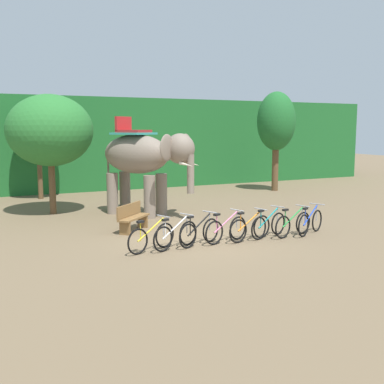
{
  "coord_description": "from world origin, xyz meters",
  "views": [
    {
      "loc": [
        -6.05,
        -12.37,
        3.33
      ],
      "look_at": [
        0.31,
        1.0,
        1.3
      ],
      "focal_mm": 43.57,
      "sensor_mm": 36.0,
      "label": 1
    }
  ],
  "objects_px": {
    "bike_black": "(199,232)",
    "bike_teal": "(269,225)",
    "bike_green": "(293,224)",
    "bike_orange": "(250,228)",
    "tree_far_right": "(50,131)",
    "bike_blue": "(310,222)",
    "elephant": "(143,158)",
    "wooden_bench": "(132,217)",
    "tree_far_left": "(276,122)",
    "bike_pink": "(226,229)",
    "bike_white": "(176,235)",
    "tree_right": "(38,127)",
    "bike_yellow": "(152,237)"
  },
  "relations": [
    {
      "from": "bike_black",
      "to": "bike_pink",
      "type": "xyz_separation_m",
      "value": [
        0.87,
        -0.03,
        0.0
      ]
    },
    {
      "from": "elephant",
      "to": "wooden_bench",
      "type": "bearing_deg",
      "value": -117.29
    },
    {
      "from": "bike_yellow",
      "to": "tree_far_right",
      "type": "bearing_deg",
      "value": 102.36
    },
    {
      "from": "bike_white",
      "to": "bike_pink",
      "type": "height_order",
      "value": "same"
    },
    {
      "from": "tree_far_right",
      "to": "bike_pink",
      "type": "height_order",
      "value": "tree_far_right"
    },
    {
      "from": "bike_white",
      "to": "wooden_bench",
      "type": "xyz_separation_m",
      "value": [
        -0.39,
        2.67,
        0.09
      ]
    },
    {
      "from": "bike_pink",
      "to": "bike_green",
      "type": "relative_size",
      "value": 0.99
    },
    {
      "from": "elephant",
      "to": "bike_green",
      "type": "xyz_separation_m",
      "value": [
        2.98,
        -5.37,
        -1.82
      ]
    },
    {
      "from": "elephant",
      "to": "wooden_bench",
      "type": "relative_size",
      "value": 2.91
    },
    {
      "from": "bike_pink",
      "to": "bike_orange",
      "type": "xyz_separation_m",
      "value": [
        0.74,
        -0.13,
        0.0
      ]
    },
    {
      "from": "bike_orange",
      "to": "bike_green",
      "type": "height_order",
      "value": "same"
    },
    {
      "from": "bike_pink",
      "to": "tree_right",
      "type": "bearing_deg",
      "value": 108.48
    },
    {
      "from": "tree_far_left",
      "to": "elephant",
      "type": "height_order",
      "value": "tree_far_left"
    },
    {
      "from": "tree_far_right",
      "to": "bike_green",
      "type": "height_order",
      "value": "tree_far_right"
    },
    {
      "from": "bike_orange",
      "to": "bike_blue",
      "type": "height_order",
      "value": "same"
    },
    {
      "from": "bike_green",
      "to": "bike_orange",
      "type": "bearing_deg",
      "value": 176.62
    },
    {
      "from": "tree_right",
      "to": "bike_pink",
      "type": "height_order",
      "value": "tree_right"
    },
    {
      "from": "bike_green",
      "to": "tree_far_right",
      "type": "bearing_deg",
      "value": 130.5
    },
    {
      "from": "tree_far_right",
      "to": "bike_black",
      "type": "xyz_separation_m",
      "value": [
        2.99,
        -6.9,
        -2.85
      ]
    },
    {
      "from": "tree_far_right",
      "to": "bike_pink",
      "type": "bearing_deg",
      "value": -60.91
    },
    {
      "from": "tree_far_left",
      "to": "bike_blue",
      "type": "distance_m",
      "value": 10.92
    },
    {
      "from": "bike_black",
      "to": "tree_far_left",
      "type": "bearing_deg",
      "value": 44.78
    },
    {
      "from": "tree_far_right",
      "to": "bike_blue",
      "type": "distance_m",
      "value": 10.27
    },
    {
      "from": "bike_green",
      "to": "wooden_bench",
      "type": "bearing_deg",
      "value": 146.25
    },
    {
      "from": "bike_green",
      "to": "elephant",
      "type": "bearing_deg",
      "value": 119.0
    },
    {
      "from": "bike_orange",
      "to": "wooden_bench",
      "type": "bearing_deg",
      "value": 134.91
    },
    {
      "from": "bike_black",
      "to": "elephant",
      "type": "bearing_deg",
      "value": 88.41
    },
    {
      "from": "tree_far_right",
      "to": "bike_yellow",
      "type": "height_order",
      "value": "tree_far_right"
    },
    {
      "from": "bike_teal",
      "to": "bike_orange",
      "type": "bearing_deg",
      "value": -170.97
    },
    {
      "from": "bike_green",
      "to": "bike_teal",
      "type": "bearing_deg",
      "value": 164.88
    },
    {
      "from": "bike_pink",
      "to": "bike_orange",
      "type": "height_order",
      "value": "same"
    },
    {
      "from": "bike_orange",
      "to": "bike_pink",
      "type": "bearing_deg",
      "value": 169.75
    },
    {
      "from": "elephant",
      "to": "bike_green",
      "type": "height_order",
      "value": "elephant"
    },
    {
      "from": "bike_black",
      "to": "bike_teal",
      "type": "bearing_deg",
      "value": -1.02
    },
    {
      "from": "tree_right",
      "to": "bike_black",
      "type": "height_order",
      "value": "tree_right"
    },
    {
      "from": "bike_green",
      "to": "wooden_bench",
      "type": "xyz_separation_m",
      "value": [
        -4.28,
        2.86,
        0.09
      ]
    },
    {
      "from": "tree_right",
      "to": "elephant",
      "type": "relative_size",
      "value": 1.1
    },
    {
      "from": "bike_white",
      "to": "bike_pink",
      "type": "xyz_separation_m",
      "value": [
        1.63,
        0.03,
        0.0
      ]
    },
    {
      "from": "tree_right",
      "to": "bike_green",
      "type": "height_order",
      "value": "tree_right"
    },
    {
      "from": "bike_white",
      "to": "bike_pink",
      "type": "relative_size",
      "value": 0.97
    },
    {
      "from": "elephant",
      "to": "bike_yellow",
      "type": "distance_m",
      "value": 5.69
    },
    {
      "from": "bike_white",
      "to": "bike_green",
      "type": "distance_m",
      "value": 3.89
    },
    {
      "from": "elephant",
      "to": "tree_far_right",
      "type": "bearing_deg",
      "value": 150.39
    },
    {
      "from": "bike_white",
      "to": "bike_black",
      "type": "bearing_deg",
      "value": 4.42
    },
    {
      "from": "bike_blue",
      "to": "bike_pink",
      "type": "bearing_deg",
      "value": 175.67
    },
    {
      "from": "tree_far_right",
      "to": "bike_blue",
      "type": "xyz_separation_m",
      "value": [
        6.79,
        -7.15,
        -2.85
      ]
    },
    {
      "from": "wooden_bench",
      "to": "bike_pink",
      "type": "bearing_deg",
      "value": -52.51
    },
    {
      "from": "tree_far_right",
      "to": "bike_teal",
      "type": "relative_size",
      "value": 2.84
    },
    {
      "from": "bike_pink",
      "to": "bike_orange",
      "type": "bearing_deg",
      "value": -10.25
    },
    {
      "from": "tree_far_left",
      "to": "bike_white",
      "type": "xyz_separation_m",
      "value": [
        -9.67,
        -8.89,
        -3.27
      ]
    }
  ]
}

